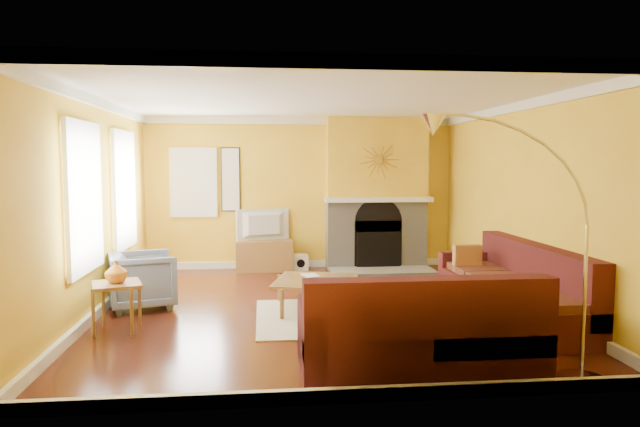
{
  "coord_description": "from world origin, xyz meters",
  "views": [
    {
      "loc": [
        -0.7,
        -7.28,
        1.88
      ],
      "look_at": [
        0.08,
        0.4,
        1.2
      ],
      "focal_mm": 32.0,
      "sensor_mm": 36.0,
      "label": 1
    }
  ],
  "objects": [
    {
      "name": "window_left_far",
      "position": [
        -2.72,
        -0.6,
        1.5
      ],
      "size": [
        0.06,
        1.22,
        1.72
      ],
      "primitive_type": "cube",
      "color": "white",
      "rests_on": "wall_left"
    },
    {
      "name": "armchair",
      "position": [
        -2.25,
        0.23,
        0.37
      ],
      "size": [
        1.0,
        0.99,
        0.74
      ],
      "primitive_type": "imported",
      "rotation": [
        0.0,
        0.0,
        1.87
      ],
      "color": "slate",
      "rests_on": "floor"
    },
    {
      "name": "wall_art",
      "position": [
        -1.25,
        2.97,
        1.6
      ],
      "size": [
        0.34,
        0.04,
        1.14
      ],
      "primitive_type": "cube",
      "color": "white",
      "rests_on": "wall_back"
    },
    {
      "name": "wall_front",
      "position": [
        0.0,
        -3.01,
        1.35
      ],
      "size": [
        5.5,
        0.02,
        2.7
      ],
      "primitive_type": "cube",
      "color": "yellow",
      "rests_on": "ground"
    },
    {
      "name": "sectional_sofa",
      "position": [
        1.19,
        -0.99,
        0.45
      ],
      "size": [
        3.12,
        3.42,
        0.9
      ],
      "primitive_type": null,
      "color": "#4E191B",
      "rests_on": "floor"
    },
    {
      "name": "wall_left",
      "position": [
        -2.76,
        0.0,
        1.35
      ],
      "size": [
        0.02,
        6.0,
        2.7
      ],
      "primitive_type": "cube",
      "color": "yellow",
      "rests_on": "ground"
    },
    {
      "name": "arc_lamp",
      "position": [
        1.39,
        -2.8,
        1.13
      ],
      "size": [
        1.43,
        0.36,
        2.27
      ],
      "primitive_type": null,
      "color": "silver",
      "rests_on": "floor"
    },
    {
      "name": "coffee_table",
      "position": [
        -0.02,
        -0.07,
        0.2
      ],
      "size": [
        1.23,
        1.23,
        0.4
      ],
      "primitive_type": null,
      "rotation": [
        0.0,
        0.0,
        -0.24
      ],
      "color": "white",
      "rests_on": "floor"
    },
    {
      "name": "book",
      "position": [
        -0.17,
        0.03,
        0.41
      ],
      "size": [
        0.26,
        0.31,
        0.03
      ],
      "primitive_type": "imported",
      "rotation": [
        0.0,
        0.0,
        0.28
      ],
      "color": "white",
      "rests_on": "coffee_table"
    },
    {
      "name": "mantel",
      "position": [
        1.35,
        2.56,
        1.25
      ],
      "size": [
        1.92,
        0.22,
        0.08
      ],
      "primitive_type": "cube",
      "color": "white",
      "rests_on": "fireplace"
    },
    {
      "name": "window_back",
      "position": [
        -1.9,
        2.96,
        1.55
      ],
      "size": [
        0.82,
        0.06,
        1.22
      ],
      "primitive_type": "cube",
      "color": "white",
      "rests_on": "wall_back"
    },
    {
      "name": "side_table",
      "position": [
        -2.32,
        -0.82,
        0.28
      ],
      "size": [
        0.64,
        0.64,
        0.56
      ],
      "primitive_type": null,
      "rotation": [
        0.0,
        0.0,
        0.31
      ],
      "color": "olive",
      "rests_on": "floor"
    },
    {
      "name": "subwoofer",
      "position": [
        -0.03,
        2.72,
        0.14
      ],
      "size": [
        0.27,
        0.27,
        0.27
      ],
      "primitive_type": "cube",
      "color": "white",
      "rests_on": "floor"
    },
    {
      "name": "sunburst",
      "position": [
        1.35,
        2.57,
        1.95
      ],
      "size": [
        0.7,
        0.04,
        0.7
      ],
      "primitive_type": null,
      "color": "olive",
      "rests_on": "fireplace"
    },
    {
      "name": "ceiling",
      "position": [
        0.0,
        0.0,
        2.71
      ],
      "size": [
        5.5,
        6.0,
        0.02
      ],
      "primitive_type": "cube",
      "color": "white",
      "rests_on": "ground"
    },
    {
      "name": "baseboard",
      "position": [
        0.0,
        0.0,
        0.06
      ],
      "size": [
        5.5,
        6.0,
        0.12
      ],
      "primitive_type": null,
      "color": "white",
      "rests_on": "floor"
    },
    {
      "name": "rug",
      "position": [
        0.42,
        -0.47,
        0.01
      ],
      "size": [
        2.4,
        1.8,
        0.02
      ],
      "primitive_type": "cube",
      "color": "beige",
      "rests_on": "floor"
    },
    {
      "name": "tv",
      "position": [
        -0.66,
        2.69,
        0.81
      ],
      "size": [
        0.94,
        0.37,
        0.54
      ],
      "primitive_type": "imported",
      "rotation": [
        0.0,
        0.0,
        3.41
      ],
      "color": "black",
      "rests_on": "media_console"
    },
    {
      "name": "wall_back",
      "position": [
        0.0,
        3.01,
        1.35
      ],
      "size": [
        5.5,
        0.02,
        2.7
      ],
      "primitive_type": "cube",
      "color": "yellow",
      "rests_on": "ground"
    },
    {
      "name": "fireplace",
      "position": [
        1.35,
        2.8,
        1.35
      ],
      "size": [
        1.8,
        0.4,
        2.7
      ],
      "primitive_type": null,
      "color": "#9E9A96",
      "rests_on": "floor"
    },
    {
      "name": "hearth",
      "position": [
        1.35,
        2.25,
        0.03
      ],
      "size": [
        1.8,
        0.7,
        0.06
      ],
      "primitive_type": "cube",
      "color": "#9E9A96",
      "rests_on": "floor"
    },
    {
      "name": "crown_molding",
      "position": [
        0.0,
        0.0,
        2.64
      ],
      "size": [
        5.5,
        6.0,
        0.12
      ],
      "primitive_type": null,
      "color": "white",
      "rests_on": "ceiling"
    },
    {
      "name": "vase",
      "position": [
        -2.32,
        -0.82,
        0.68
      ],
      "size": [
        0.28,
        0.28,
        0.25
      ],
      "primitive_type": "imported",
      "rotation": [
        0.0,
        0.0,
        -0.18
      ],
      "color": "orange",
      "rests_on": "side_table"
    },
    {
      "name": "floor",
      "position": [
        0.0,
        0.0,
        -0.01
      ],
      "size": [
        5.5,
        6.0,
        0.02
      ],
      "primitive_type": "cube",
      "color": "#572112",
      "rests_on": "ground"
    },
    {
      "name": "media_console",
      "position": [
        -0.66,
        2.69,
        0.27
      ],
      "size": [
        0.98,
        0.44,
        0.54
      ],
      "primitive_type": "cube",
      "color": "olive",
      "rests_on": "floor"
    },
    {
      "name": "window_left_near",
      "position": [
        -2.72,
        1.3,
        1.5
      ],
      "size": [
        0.06,
        1.22,
        1.72
      ],
      "primitive_type": "cube",
      "color": "white",
      "rests_on": "wall_left"
    },
    {
      "name": "wall_right",
      "position": [
        2.76,
        0.0,
        1.35
      ],
      "size": [
        0.02,
        6.0,
        2.7
      ],
      "primitive_type": "cube",
      "color": "yellow",
      "rests_on": "ground"
    }
  ]
}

